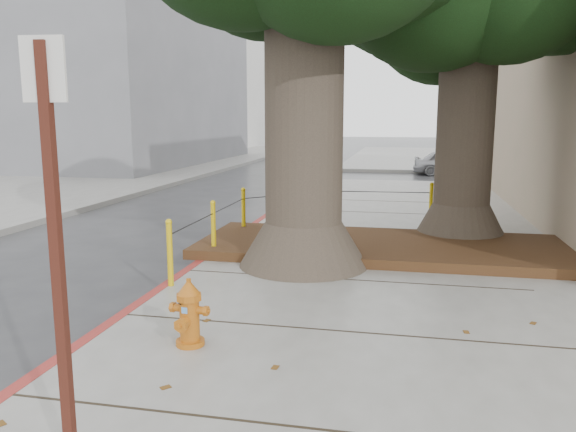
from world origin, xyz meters
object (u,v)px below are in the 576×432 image
Objects in this scene: fire_hydrant at (189,313)px; car_silver at (451,163)px; car_dark at (149,156)px; signpost at (56,237)px.

car_silver reaches higher than fire_hydrant.
signpost is at bearing -68.38° from car_dark.
fire_hydrant is 20.57m from car_silver.
car_silver is 13.93m from car_dark.
signpost is 24.02m from car_dark.
car_dark reaches higher than fire_hydrant.
car_dark is at bearing 109.24° from signpost.
car_silver is at bearing 74.62° from signpost.
fire_hydrant is 0.22× the size of car_silver.
car_dark is (-9.89, 21.86, -1.07)m from signpost.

